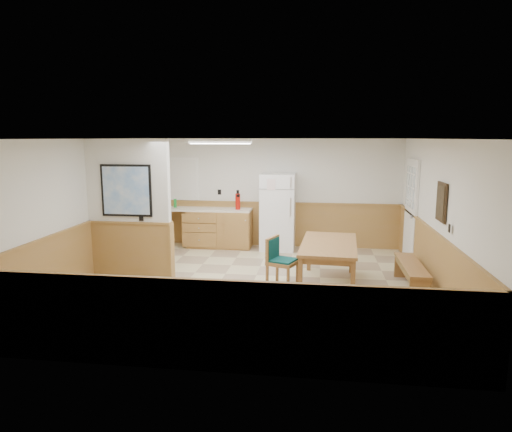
# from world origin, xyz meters

# --- Properties ---
(ground) EXTENTS (6.00, 6.00, 0.00)m
(ground) POSITION_xyz_m (0.00, 0.00, 0.00)
(ground) COLOR beige
(ground) RESTS_ON ground
(ceiling) EXTENTS (6.00, 6.00, 0.02)m
(ceiling) POSITION_xyz_m (0.00, 0.00, 2.50)
(ceiling) COLOR white
(ceiling) RESTS_ON back_wall
(back_wall) EXTENTS (6.00, 0.02, 2.50)m
(back_wall) POSITION_xyz_m (0.00, 3.00, 1.25)
(back_wall) COLOR white
(back_wall) RESTS_ON ground
(right_wall) EXTENTS (0.02, 6.00, 2.50)m
(right_wall) POSITION_xyz_m (3.00, 0.00, 1.25)
(right_wall) COLOR white
(right_wall) RESTS_ON ground
(left_wall) EXTENTS (0.02, 6.00, 2.50)m
(left_wall) POSITION_xyz_m (-3.00, 0.00, 1.25)
(left_wall) COLOR white
(left_wall) RESTS_ON ground
(wainscot_back) EXTENTS (6.00, 0.04, 1.00)m
(wainscot_back) POSITION_xyz_m (0.00, 2.98, 0.50)
(wainscot_back) COLOR #9B703E
(wainscot_back) RESTS_ON ground
(wainscot_right) EXTENTS (0.04, 6.00, 1.00)m
(wainscot_right) POSITION_xyz_m (2.98, 0.00, 0.50)
(wainscot_right) COLOR #9B703E
(wainscot_right) RESTS_ON ground
(wainscot_left) EXTENTS (0.04, 6.00, 1.00)m
(wainscot_left) POSITION_xyz_m (-2.98, 0.00, 0.50)
(wainscot_left) COLOR #9B703E
(wainscot_left) RESTS_ON ground
(partition_wall) EXTENTS (1.50, 0.20, 2.50)m
(partition_wall) POSITION_xyz_m (-2.25, 0.19, 1.23)
(partition_wall) COLOR white
(partition_wall) RESTS_ON ground
(kitchen_counter) EXTENTS (2.20, 0.61, 1.00)m
(kitchen_counter) POSITION_xyz_m (-1.21, 2.68, 0.46)
(kitchen_counter) COLOR #9B6637
(kitchen_counter) RESTS_ON ground
(exterior_door) EXTENTS (0.07, 1.02, 2.15)m
(exterior_door) POSITION_xyz_m (2.96, 1.90, 1.05)
(exterior_door) COLOR white
(exterior_door) RESTS_ON ground
(kitchen_window) EXTENTS (0.80, 0.04, 1.00)m
(kitchen_window) POSITION_xyz_m (-2.10, 2.98, 1.55)
(kitchen_window) COLOR white
(kitchen_window) RESTS_ON back_wall
(wall_painting) EXTENTS (0.04, 0.50, 0.60)m
(wall_painting) POSITION_xyz_m (2.97, -0.30, 1.55)
(wall_painting) COLOR black
(wall_painting) RESTS_ON right_wall
(fluorescent_fixture) EXTENTS (1.20, 0.30, 0.09)m
(fluorescent_fixture) POSITION_xyz_m (-0.80, 1.30, 2.45)
(fluorescent_fixture) COLOR white
(fluorescent_fixture) RESTS_ON ceiling
(refrigerator) EXTENTS (0.77, 0.72, 1.73)m
(refrigerator) POSITION_xyz_m (0.22, 2.63, 0.86)
(refrigerator) COLOR white
(refrigerator) RESTS_ON ground
(dining_table) EXTENTS (1.03, 1.89, 0.75)m
(dining_table) POSITION_xyz_m (1.30, 0.15, 0.66)
(dining_table) COLOR #A66A3C
(dining_table) RESTS_ON ground
(dining_bench) EXTENTS (0.34, 1.52, 0.45)m
(dining_bench) POSITION_xyz_m (2.67, 0.11, 0.34)
(dining_bench) COLOR #A66A3C
(dining_bench) RESTS_ON ground
(dining_chair) EXTENTS (0.73, 0.61, 0.85)m
(dining_chair) POSITION_xyz_m (0.44, 0.04, 0.49)
(dining_chair) COLOR #A66A3C
(dining_chair) RESTS_ON ground
(fire_extinguisher) EXTENTS (0.14, 0.14, 0.44)m
(fire_extinguisher) POSITION_xyz_m (-0.70, 2.63, 1.10)
(fire_extinguisher) COLOR #B21209
(fire_extinguisher) RESTS_ON kitchen_counter
(soap_bottle) EXTENTS (0.08, 0.08, 0.21)m
(soap_bottle) POSITION_xyz_m (-2.21, 2.73, 1.00)
(soap_bottle) COLOR #1A9331
(soap_bottle) RESTS_ON kitchen_counter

